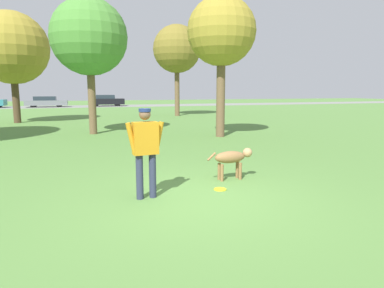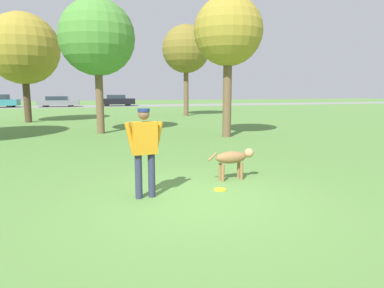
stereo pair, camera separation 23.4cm
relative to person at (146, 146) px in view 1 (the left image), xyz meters
The scene contains 11 objects.
ground_plane 1.36m from the person, 24.07° to the right, with size 120.00×120.00×0.00m, color #56843D.
far_road_strip 36.85m from the person, 88.66° to the left, with size 120.00×6.00×0.01m.
person is the anchor object (origin of this frame).
dog 2.24m from the person, 19.46° to the left, with size 1.09×0.29×0.68m.
frisbee 1.77m from the person, ahead, with size 0.25×0.25×0.02m.
tree_far_right 20.46m from the person, 72.61° to the left, with size 3.53×3.53×6.72m.
tree_near_right 9.19m from the person, 58.10° to the left, with size 2.79×2.79×5.70m.
tree_mid_center 10.42m from the person, 93.10° to the left, with size 3.30×3.30×5.86m.
tree_far_left 17.67m from the person, 105.52° to the left, with size 4.18×4.18×6.45m.
parked_car_grey 36.73m from the person, 97.24° to the left, with size 4.55×1.74×1.22m.
parked_car_black 36.72m from the person, 86.82° to the left, with size 4.19×1.85×1.36m.
Camera 1 is at (-1.96, -5.61, 1.96)m, focal length 32.00 mm.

